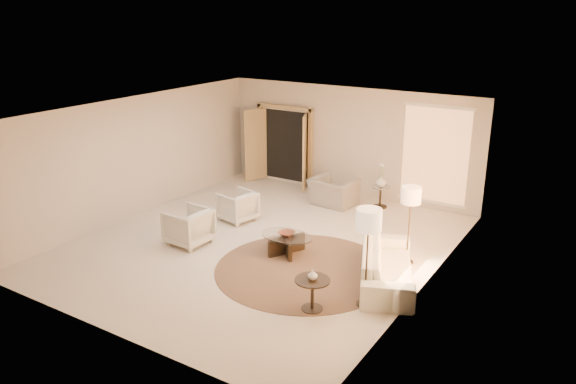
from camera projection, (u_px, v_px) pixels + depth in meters
The scene contains 18 objects.
room at pixel (261, 180), 11.32m from camera, with size 7.04×8.04×2.83m.
windows_right at pixel (428, 213), 9.67m from camera, with size 0.10×6.40×2.40m, color #F4A661, non-canonical shape.
window_back_corner at pixel (435, 156), 13.34m from camera, with size 1.70×0.10×2.40m, color #F4A661, non-canonical shape.
curtains_right at pixel (441, 200), 10.44m from camera, with size 0.06×5.20×2.60m, color #C4B484, non-canonical shape.
french_doors at pixel (283, 146), 15.45m from camera, with size 1.95×0.66×2.16m.
area_rug at pixel (304, 269), 10.60m from camera, with size 3.37×3.37×0.01m, color #3C261A.
sofa at pixel (387, 265), 10.03m from camera, with size 2.28×0.89×0.67m, color silver.
armchair_left at pixel (237, 205), 12.93m from camera, with size 0.74×0.69×0.76m, color silver.
armchair_right at pixel (188, 225), 11.64m from camera, with size 0.81×0.76×0.83m, color silver.
accent_chair at pixel (334, 187), 13.90m from camera, with size 1.05×0.69×0.92m, color gray.
coffee_table at pixel (287, 242), 11.20m from camera, with size 1.23×1.23×0.40m.
end_table at pixel (312, 289), 9.10m from camera, with size 0.58×0.58×0.55m.
side_table at pixel (380, 195), 13.78m from camera, with size 0.46×0.46×0.54m.
floor_lamp_near at pixel (411, 199), 10.48m from camera, with size 0.37×0.37×1.55m.
floor_lamp_far at pixel (369, 224), 8.89m from camera, with size 0.41×0.41×1.70m.
bowl at pixel (287, 234), 11.14m from camera, with size 0.32×0.32×0.08m, color brown.
end_vase at pixel (313, 275), 9.02m from camera, with size 0.16×0.16×0.17m, color white.
side_vase at pixel (381, 181), 13.67m from camera, with size 0.25×0.25×0.26m, color white.
Camera 1 is at (6.22, -8.86, 4.75)m, focal length 35.00 mm.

